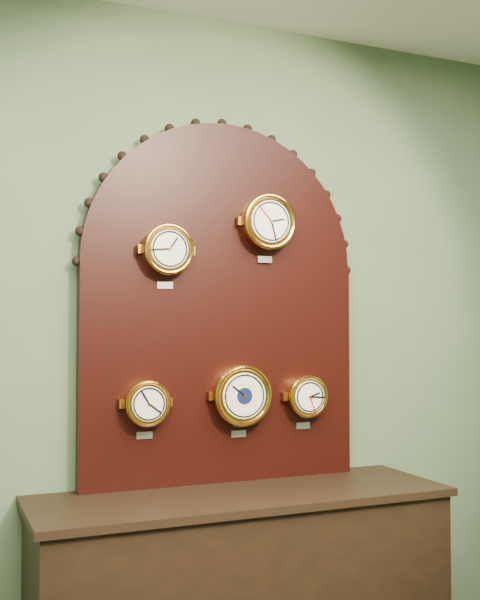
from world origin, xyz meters
name	(u,v)px	position (x,y,z in m)	size (l,w,h in m)	color
wall_back	(217,344)	(0.00, 2.50, 1.40)	(4.00, 4.00, 0.00)	#4F6847
display_board	(222,291)	(0.00, 2.45, 1.63)	(1.26, 0.06, 1.53)	black
roman_clock	(167,250)	(-0.26, 2.38, 1.78)	(0.21, 0.08, 0.26)	orange
arabic_clock	(268,222)	(0.18, 2.38, 1.92)	(0.24, 0.08, 0.29)	orange
hygrometer	(147,403)	(-0.34, 2.38, 1.17)	(0.18, 0.08, 0.24)	orange
barometer	(242,395)	(0.06, 2.38, 1.19)	(0.26, 0.08, 0.30)	orange
tide_clock	(306,396)	(0.37, 2.38, 1.18)	(0.18, 0.08, 0.23)	orange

